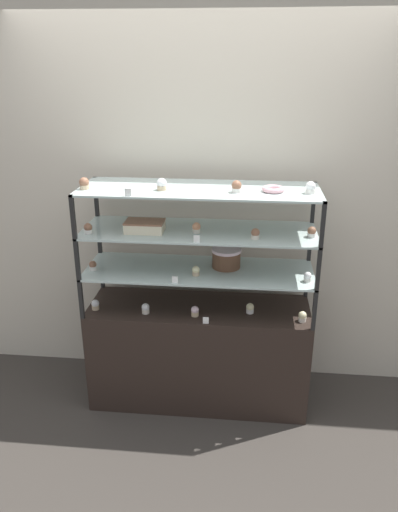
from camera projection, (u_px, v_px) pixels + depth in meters
The scene contains 29 objects.
ground_plane at pixel (199, 395), 3.53m from camera, with size 20.00×20.00×0.00m, color #38332D.
back_wall at pixel (205, 203), 3.41m from camera, with size 8.00×0.05×2.60m.
display_base at pixel (199, 352), 3.40m from camera, with size 1.44×0.48×0.70m.
display_riser_lower at pixel (199, 272), 3.18m from camera, with size 1.44×0.48×0.26m.
display_riser_middle at pixel (199, 232), 3.08m from camera, with size 1.44×0.48×0.26m.
display_riser_upper at pixel (199, 191), 2.98m from camera, with size 1.44×0.48×0.26m.
layer_cake_centerpiece at pixel (226, 258), 3.19m from camera, with size 0.19×0.19×0.13m.
sheet_cake_frosted at pixel (145, 226), 3.04m from camera, with size 0.24×0.15×0.07m.
cupcake_0 at pixel (95, 305), 3.23m from camera, with size 0.05×0.05×0.07m.
cupcake_1 at pixel (146, 308), 3.18m from camera, with size 0.05×0.05×0.07m.
cupcake_2 at pixel (195, 311), 3.14m from camera, with size 0.05×0.05×0.07m.
cupcake_3 at pixel (250, 308), 3.18m from camera, with size 0.05×0.05×0.07m.
cupcake_4 at pixel (302, 317), 3.08m from camera, with size 0.05×0.05×0.07m.
price_tag_0 at pixel (206, 320), 3.05m from camera, with size 0.04×0.00×0.04m.
cupcake_5 at pixel (93, 266), 3.16m from camera, with size 0.05×0.05×0.06m.
cupcake_6 at pixel (196, 271), 3.08m from camera, with size 0.05×0.05×0.06m.
cupcake_7 at pixel (308, 277), 2.99m from camera, with size 0.05×0.05×0.06m.
price_tag_1 at pixel (175, 280), 2.97m from camera, with size 0.04×0.00×0.04m.
cupcake_8 at pixel (88, 229), 3.01m from camera, with size 0.05×0.05×0.06m.
cupcake_9 at pixel (196, 228), 3.02m from camera, with size 0.05×0.05×0.06m.
cupcake_10 at pixel (255, 234), 2.92m from camera, with size 0.05×0.05×0.06m.
cupcake_11 at pixel (312, 232), 2.95m from camera, with size 0.05×0.05×0.06m.
price_tag_2 at pixel (197, 239), 2.86m from camera, with size 0.04×0.00×0.04m.
cupcake_12 at pixel (84, 184), 2.95m from camera, with size 0.06×0.06×0.07m.
cupcake_13 at pixel (162, 184), 2.93m from camera, with size 0.06×0.06×0.07m.
cupcake_14 at pixel (237, 187), 2.88m from camera, with size 0.06×0.06×0.07m.
cupcake_15 at pixel (311, 188), 2.85m from camera, with size 0.06×0.06×0.07m.
price_tag_3 at pixel (128, 192), 2.80m from camera, with size 0.04×0.00×0.04m.
donut_glazed at pixel (273, 189), 2.90m from camera, with size 0.13×0.13×0.03m.
Camera 1 is at (0.29, -2.90, 2.22)m, focal length 35.00 mm.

